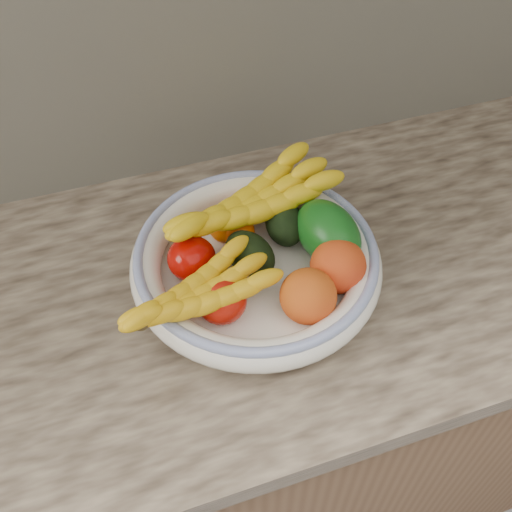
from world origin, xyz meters
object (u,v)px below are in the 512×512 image
object	(u,v)px
banana_bunch_back	(251,208)
banana_bunch_front	(199,297)
green_mango	(328,233)
fruit_bowl	(256,261)

from	to	relation	value
banana_bunch_back	banana_bunch_front	bearing A→B (deg)	-147.81
banana_bunch_back	green_mango	bearing A→B (deg)	-55.65
fruit_bowl	green_mango	bearing A→B (deg)	-1.97
fruit_bowl	banana_bunch_back	world-z (taller)	banana_bunch_back
banana_bunch_back	banana_bunch_front	distance (m)	0.19
green_mango	banana_bunch_back	xyz separation A→B (m)	(-0.10, 0.08, 0.01)
green_mango	banana_bunch_front	bearing A→B (deg)	-177.09
fruit_bowl	banana_bunch_back	size ratio (longest dim) A/B	1.22
green_mango	banana_bunch_front	xyz separation A→B (m)	(-0.22, -0.06, 0.01)
banana_bunch_back	fruit_bowl	bearing A→B (deg)	-119.47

